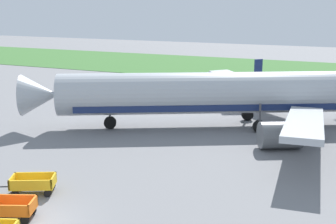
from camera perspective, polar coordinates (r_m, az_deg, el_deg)
name	(u,v)px	position (r m, az deg, el deg)	size (l,w,h in m)	color
ground_plane	(38,223)	(24.58, -16.07, -13.31)	(220.00, 220.00, 0.00)	slate
grass_strip	(278,70)	(79.48, 13.72, 5.17)	(220.00, 28.00, 0.06)	#3D7033
airplane	(238,94)	(41.10, 8.84, 2.30)	(34.71, 28.76, 11.34)	#B2B7BC
baggage_cart_second_in_row	(10,208)	(25.19, -19.34, -11.38)	(3.56, 2.25, 1.07)	orange
baggage_cart_third_in_row	(33,184)	(27.97, -16.68, -8.66)	(3.50, 2.38, 1.07)	gold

